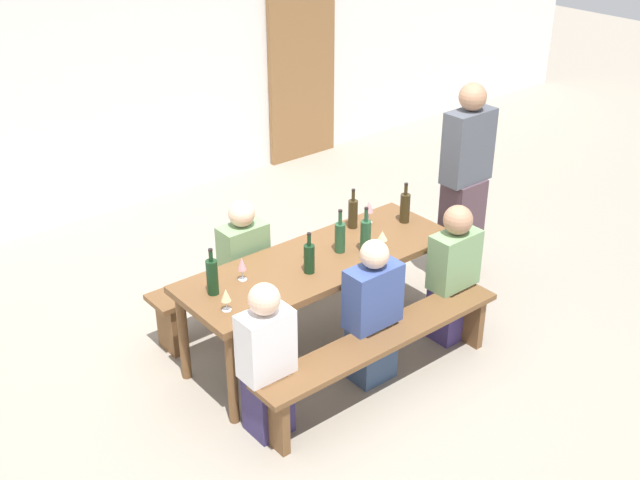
{
  "coord_description": "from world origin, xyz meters",
  "views": [
    {
      "loc": [
        -3.11,
        -3.82,
        3.49
      ],
      "look_at": [
        0.0,
        0.0,
        0.9
      ],
      "focal_mm": 44.58,
      "sensor_mm": 36.0,
      "label": 1
    }
  ],
  "objects_px": {
    "standing_host": "(464,191)",
    "wine_bottle_5": "(353,213)",
    "wooden_door": "(302,69)",
    "tasting_table": "(320,269)",
    "wine_glass_3": "(226,296)",
    "wine_glass_0": "(369,208)",
    "seated_guest_near_0": "(267,363)",
    "wine_bottle_1": "(405,207)",
    "wine_glass_2": "(242,265)",
    "seated_guest_near_1": "(372,315)",
    "seated_guest_near_2": "(453,276)",
    "wine_glass_1": "(382,236)",
    "bench_near": "(382,346)",
    "wine_bottle_0": "(366,235)",
    "seated_guest_far_0": "(245,272)",
    "wine_bottle_3": "(212,276)",
    "wine_bottle_4": "(340,237)",
    "wine_glass_4": "(308,245)",
    "wine_bottle_2": "(309,258)",
    "bench_far": "(267,271)"
  },
  "relations": [
    {
      "from": "bench_far",
      "to": "wine_bottle_3",
      "type": "bearing_deg",
      "value": -145.17
    },
    {
      "from": "bench_near",
      "to": "seated_guest_near_0",
      "type": "bearing_deg",
      "value": 169.94
    },
    {
      "from": "standing_host",
      "to": "wine_bottle_5",
      "type": "bearing_deg",
      "value": -12.74
    },
    {
      "from": "seated_guest_near_0",
      "to": "seated_guest_near_1",
      "type": "xyz_separation_m",
      "value": [
        0.89,
        0.0,
        -0.01
      ]
    },
    {
      "from": "bench_near",
      "to": "wine_glass_3",
      "type": "xyz_separation_m",
      "value": [
        -0.89,
        0.51,
        0.5
      ]
    },
    {
      "from": "wine_bottle_0",
      "to": "seated_guest_far_0",
      "type": "distance_m",
      "value": 0.96
    },
    {
      "from": "wine_bottle_3",
      "to": "wine_glass_1",
      "type": "bearing_deg",
      "value": -10.51
    },
    {
      "from": "wine_bottle_4",
      "to": "seated_guest_near_1",
      "type": "height_order",
      "value": "seated_guest_near_1"
    },
    {
      "from": "tasting_table",
      "to": "wine_glass_0",
      "type": "distance_m",
      "value": 0.72
    },
    {
      "from": "wine_glass_2",
      "to": "seated_guest_near_1",
      "type": "height_order",
      "value": "seated_guest_near_1"
    },
    {
      "from": "wine_bottle_5",
      "to": "wine_glass_1",
      "type": "height_order",
      "value": "wine_bottle_5"
    },
    {
      "from": "wine_glass_0",
      "to": "seated_guest_far_0",
      "type": "bearing_deg",
      "value": 162.39
    },
    {
      "from": "bench_near",
      "to": "seated_guest_near_2",
      "type": "bearing_deg",
      "value": 10.01
    },
    {
      "from": "tasting_table",
      "to": "wine_bottle_2",
      "type": "distance_m",
      "value": 0.28
    },
    {
      "from": "wine_bottle_0",
      "to": "wine_glass_1",
      "type": "bearing_deg",
      "value": -18.37
    },
    {
      "from": "wooden_door",
      "to": "bench_near",
      "type": "bearing_deg",
      "value": -121.08
    },
    {
      "from": "wine_bottle_1",
      "to": "standing_host",
      "type": "distance_m",
      "value": 0.63
    },
    {
      "from": "wine_glass_4",
      "to": "seated_guest_near_1",
      "type": "relative_size",
      "value": 0.14
    },
    {
      "from": "wine_glass_4",
      "to": "seated_guest_near_0",
      "type": "bearing_deg",
      "value": -144.19
    },
    {
      "from": "wine_bottle_1",
      "to": "wine_glass_3",
      "type": "height_order",
      "value": "wine_bottle_1"
    },
    {
      "from": "wine_bottle_3",
      "to": "wine_glass_4",
      "type": "xyz_separation_m",
      "value": [
        0.77,
        -0.03,
        -0.02
      ]
    },
    {
      "from": "wine_bottle_1",
      "to": "wine_glass_2",
      "type": "distance_m",
      "value": 1.48
    },
    {
      "from": "seated_guest_near_1",
      "to": "seated_guest_near_2",
      "type": "relative_size",
      "value": 0.99
    },
    {
      "from": "seated_guest_far_0",
      "to": "standing_host",
      "type": "xyz_separation_m",
      "value": [
        1.82,
        -0.51,
        0.33
      ]
    },
    {
      "from": "wine_glass_3",
      "to": "wine_glass_4",
      "type": "distance_m",
      "value": 0.84
    },
    {
      "from": "wooden_door",
      "to": "wine_glass_3",
      "type": "bearing_deg",
      "value": -134.06
    },
    {
      "from": "wine_bottle_5",
      "to": "wine_glass_2",
      "type": "xyz_separation_m",
      "value": [
        -1.1,
        -0.13,
        -0.0
      ]
    },
    {
      "from": "seated_guest_near_0",
      "to": "tasting_table",
      "type": "bearing_deg",
      "value": -58.68
    },
    {
      "from": "wine_glass_2",
      "to": "seated_guest_far_0",
      "type": "relative_size",
      "value": 0.16
    },
    {
      "from": "wine_bottle_1",
      "to": "seated_guest_near_0",
      "type": "distance_m",
      "value": 1.85
    },
    {
      "from": "wine_glass_3",
      "to": "standing_host",
      "type": "relative_size",
      "value": 0.09
    },
    {
      "from": "wine_glass_0",
      "to": "wine_bottle_5",
      "type": "bearing_deg",
      "value": 172.38
    },
    {
      "from": "wine_glass_1",
      "to": "standing_host",
      "type": "bearing_deg",
      "value": 8.73
    },
    {
      "from": "seated_guest_far_0",
      "to": "wine_bottle_2",
      "type": "bearing_deg",
      "value": 12.02
    },
    {
      "from": "wine_bottle_1",
      "to": "wine_glass_2",
      "type": "xyz_separation_m",
      "value": [
        -1.48,
        0.06,
        -0.01
      ]
    },
    {
      "from": "wooden_door",
      "to": "seated_guest_near_1",
      "type": "bearing_deg",
      "value": -121.63
    },
    {
      "from": "wine_glass_0",
      "to": "seated_guest_near_0",
      "type": "height_order",
      "value": "seated_guest_near_0"
    },
    {
      "from": "wooden_door",
      "to": "tasting_table",
      "type": "bearing_deg",
      "value": -126.16
    },
    {
      "from": "wooden_door",
      "to": "seated_guest_near_2",
      "type": "bearing_deg",
      "value": -111.5
    },
    {
      "from": "wine_bottle_5",
      "to": "seated_guest_near_2",
      "type": "height_order",
      "value": "seated_guest_near_2"
    },
    {
      "from": "wooden_door",
      "to": "wine_glass_2",
      "type": "xyz_separation_m",
      "value": [
        -2.88,
        -3.02,
        -0.18
      ]
    },
    {
      "from": "wine_bottle_5",
      "to": "wine_glass_1",
      "type": "distance_m",
      "value": 0.39
    },
    {
      "from": "bench_far",
      "to": "wine_bottle_1",
      "type": "height_order",
      "value": "wine_bottle_1"
    },
    {
      "from": "wine_bottle_5",
      "to": "seated_guest_far_0",
      "type": "bearing_deg",
      "value": 160.71
    },
    {
      "from": "wine_bottle_1",
      "to": "wine_bottle_3",
      "type": "height_order",
      "value": "wine_bottle_3"
    },
    {
      "from": "wine_bottle_1",
      "to": "wine_glass_3",
      "type": "relative_size",
      "value": 2.07
    },
    {
      "from": "wine_bottle_3",
      "to": "wine_bottle_4",
      "type": "relative_size",
      "value": 1.0
    },
    {
      "from": "wine_bottle_1",
      "to": "seated_guest_near_1",
      "type": "xyz_separation_m",
      "value": [
        -0.84,
        -0.56,
        -0.36
      ]
    },
    {
      "from": "bench_near",
      "to": "wine_bottle_1",
      "type": "distance_m",
      "value": 1.25
    },
    {
      "from": "wine_bottle_2",
      "to": "seated_guest_near_0",
      "type": "bearing_deg",
      "value": -148.27
    }
  ]
}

